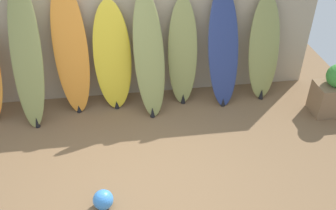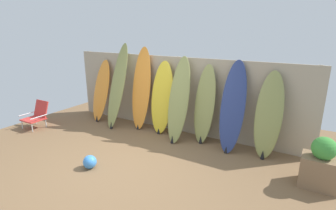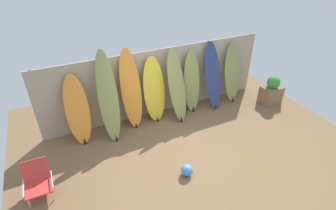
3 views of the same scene
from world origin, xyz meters
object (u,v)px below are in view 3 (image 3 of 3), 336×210
(surfboard_olive_7, at_px, (232,74))
(beach_ball, at_px, (187,170))
(surfboard_orange_0, at_px, (77,111))
(surfboard_olive_4, at_px, (177,87))
(surfboard_olive_1, at_px, (108,98))
(beach_chair, at_px, (38,180))
(surfboard_navy_6, at_px, (213,77))
(surfboard_orange_2, at_px, (131,90))
(planter_box, at_px, (271,91))
(surfboard_olive_5, at_px, (192,82))
(surfboard_yellow_3, at_px, (154,90))

(surfboard_olive_7, relative_size, beach_ball, 6.93)
(surfboard_orange_0, distance_m, surfboard_olive_4, 2.46)
(surfboard_olive_1, bearing_deg, beach_chair, -145.85)
(surfboard_olive_4, xyz_separation_m, beach_chair, (-3.46, -1.14, -0.59))
(surfboard_navy_6, bearing_deg, beach_chair, -164.84)
(beach_ball, bearing_deg, surfboard_orange_2, 100.36)
(surfboard_orange_2, distance_m, planter_box, 4.07)
(surfboard_olive_4, height_order, surfboard_navy_6, surfboard_olive_4)
(surfboard_olive_5, bearing_deg, planter_box, -16.99)
(surfboard_navy_6, relative_size, beach_ball, 7.57)
(surfboard_olive_1, bearing_deg, surfboard_olive_5, 3.89)
(surfboard_orange_2, height_order, surfboard_yellow_3, surfboard_orange_2)
(surfboard_olive_7, xyz_separation_m, planter_box, (0.95, -0.69, -0.46))
(surfboard_olive_1, height_order, surfboard_olive_5, surfboard_olive_1)
(surfboard_yellow_3, bearing_deg, beach_ball, -95.60)
(surfboard_olive_7, bearing_deg, beach_chair, -166.19)
(surfboard_olive_5, height_order, planter_box, surfboard_olive_5)
(surfboard_yellow_3, relative_size, surfboard_navy_6, 0.93)
(surfboard_navy_6, bearing_deg, beach_ball, -133.02)
(surfboard_olive_1, distance_m, beach_chair, 2.18)
(surfboard_olive_1, bearing_deg, surfboard_orange_2, 16.35)
(surfboard_yellow_3, distance_m, beach_chair, 3.24)
(surfboard_olive_5, height_order, surfboard_navy_6, surfboard_navy_6)
(surfboard_orange_0, xyz_separation_m, surfboard_olive_7, (4.31, 0.02, 0.03))
(beach_ball, bearing_deg, planter_box, 21.87)
(beach_chair, bearing_deg, surfboard_yellow_3, 32.87)
(surfboard_olive_4, bearing_deg, surfboard_orange_2, 170.59)
(surfboard_yellow_3, height_order, surfboard_navy_6, surfboard_navy_6)
(surfboard_yellow_3, height_order, surfboard_olive_4, surfboard_olive_4)
(surfboard_orange_0, distance_m, surfboard_navy_6, 3.62)
(planter_box, xyz_separation_m, beach_ball, (-3.56, -1.43, -0.25))
(beach_chair, distance_m, planter_box, 6.30)
(surfboard_orange_0, distance_m, surfboard_olive_1, 0.75)
(surfboard_orange_2, height_order, surfboard_navy_6, surfboard_orange_2)
(surfboard_olive_4, relative_size, beach_chair, 2.83)
(surfboard_olive_4, height_order, surfboard_olive_5, surfboard_olive_4)
(surfboard_olive_7, bearing_deg, surfboard_orange_2, 179.46)
(planter_box, bearing_deg, surfboard_orange_2, 169.77)
(surfboard_yellow_3, bearing_deg, surfboard_olive_7, -0.44)
(beach_ball, bearing_deg, surfboard_navy_6, 46.98)
(surfboard_olive_5, xyz_separation_m, beach_ball, (-1.30, -2.12, -0.71))
(surfboard_orange_2, distance_m, surfboard_yellow_3, 0.62)
(surfboard_orange_0, xyz_separation_m, surfboard_orange_2, (1.30, 0.05, 0.19))
(surfboard_olive_5, xyz_separation_m, planter_box, (2.27, -0.69, -0.47))
(surfboard_olive_1, bearing_deg, surfboard_yellow_3, 7.91)
(surfboard_olive_5, height_order, surfboard_olive_7, surfboard_olive_5)
(surfboard_olive_5, bearing_deg, surfboard_olive_1, -176.11)
(surfboard_orange_2, xyz_separation_m, surfboard_olive_5, (1.69, -0.02, -0.16))
(surfboard_orange_0, relative_size, surfboard_olive_4, 0.88)
(surfboard_olive_1, xyz_separation_m, surfboard_olive_5, (2.29, 0.16, -0.19))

